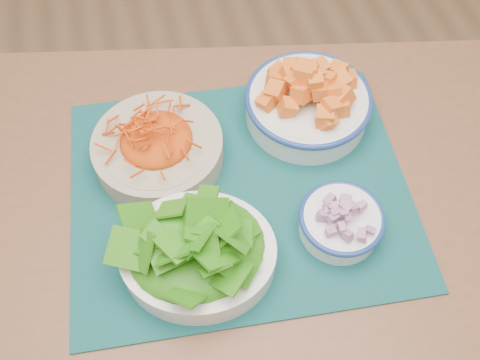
# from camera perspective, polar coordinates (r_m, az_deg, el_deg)

# --- Properties ---
(ground) EXTENTS (4.00, 4.00, 0.00)m
(ground) POSITION_cam_1_polar(r_m,az_deg,el_deg) (1.62, -6.61, -11.54)
(ground) COLOR #9E714C
(ground) RESTS_ON ground
(table) EXTENTS (1.38, 1.06, 0.75)m
(table) POSITION_cam_1_polar(r_m,az_deg,el_deg) (0.94, 1.56, -7.97)
(table) COLOR brown
(table) RESTS_ON ground
(placemat) EXTENTS (0.59, 0.50, 0.00)m
(placemat) POSITION_cam_1_polar(r_m,az_deg,el_deg) (0.89, 0.00, -1.11)
(placemat) COLOR #093333
(placemat) RESTS_ON table
(carrot_bowl) EXTENTS (0.28, 0.28, 0.09)m
(carrot_bowl) POSITION_cam_1_polar(r_m,az_deg,el_deg) (0.90, -8.83, 3.82)
(carrot_bowl) COLOR #BCAB8C
(carrot_bowl) RESTS_ON placemat
(squash_bowl) EXTENTS (0.25, 0.25, 0.11)m
(squash_bowl) POSITION_cam_1_polar(r_m,az_deg,el_deg) (0.94, 7.35, 8.78)
(squash_bowl) COLOR white
(squash_bowl) RESTS_ON placemat
(lettuce_bowl) EXTENTS (0.27, 0.25, 0.11)m
(lettuce_bowl) POSITION_cam_1_polar(r_m,az_deg,el_deg) (0.78, -4.61, -7.29)
(lettuce_bowl) COLOR white
(lettuce_bowl) RESTS_ON placemat
(onion_bowl) EXTENTS (0.14, 0.14, 0.07)m
(onion_bowl) POSITION_cam_1_polar(r_m,az_deg,el_deg) (0.83, 10.76, -4.18)
(onion_bowl) COLOR white
(onion_bowl) RESTS_ON placemat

